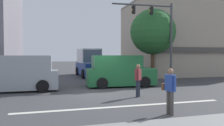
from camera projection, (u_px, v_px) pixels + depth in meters
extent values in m
plane|color=#3D3D3F|center=(105.00, 92.00, 12.47)|extent=(120.00, 120.00, 0.00)
cube|color=silver|center=(126.00, 106.00, 9.10)|extent=(9.00, 0.24, 0.01)
cube|color=tan|center=(182.00, 39.00, 25.69)|extent=(12.01, 10.02, 7.92)
cube|color=#4C4742|center=(213.00, 50.00, 20.83)|extent=(11.41, 0.24, 0.50)
cube|color=gray|center=(183.00, 4.00, 25.54)|extent=(12.01, 10.02, 0.30)
cylinder|color=#4C3823|center=(153.00, 64.00, 18.96)|extent=(0.32, 0.32, 2.67)
sphere|color=#28602D|center=(153.00, 32.00, 18.85)|extent=(3.91, 3.91, 3.91)
cylinder|color=#47474C|center=(171.00, 43.00, 17.28)|extent=(0.18, 0.18, 6.20)
cylinder|color=#47474C|center=(143.00, 5.00, 16.64)|extent=(4.80, 0.37, 0.12)
cube|color=black|center=(152.00, 11.00, 16.81)|extent=(0.21, 0.25, 0.60)
sphere|color=black|center=(150.00, 8.00, 16.78)|extent=(0.12, 0.12, 0.12)
sphere|color=orange|center=(150.00, 11.00, 16.79)|extent=(0.12, 0.12, 0.12)
sphere|color=black|center=(150.00, 13.00, 16.79)|extent=(0.12, 0.12, 0.12)
cube|color=black|center=(134.00, 10.00, 16.50)|extent=(0.21, 0.25, 0.60)
sphere|color=black|center=(132.00, 7.00, 16.47)|extent=(0.12, 0.12, 0.12)
sphere|color=orange|center=(132.00, 10.00, 16.47)|extent=(0.12, 0.12, 0.12)
sphere|color=black|center=(132.00, 12.00, 16.48)|extent=(0.12, 0.12, 0.12)
cube|color=navy|center=(90.00, 69.00, 21.72)|extent=(2.22, 5.68, 1.20)
cube|color=silver|center=(89.00, 56.00, 22.20)|extent=(2.04, 3.47, 1.40)
cube|color=#475666|center=(93.00, 56.00, 20.56)|extent=(1.75, 0.13, 1.19)
cylinder|color=black|center=(104.00, 73.00, 20.39)|extent=(0.27, 0.85, 0.84)
cylinder|color=black|center=(83.00, 74.00, 19.78)|extent=(0.27, 0.85, 0.84)
cylinder|color=black|center=(96.00, 71.00, 23.69)|extent=(0.27, 0.85, 0.84)
cylinder|color=black|center=(77.00, 71.00, 23.08)|extent=(0.27, 0.85, 0.84)
cube|color=#1E6033|center=(121.00, 77.00, 14.91)|extent=(4.70, 2.12, 1.10)
cube|color=#1E6033|center=(116.00, 62.00, 14.81)|extent=(3.30, 1.99, 0.90)
cube|color=#475666|center=(139.00, 62.00, 15.15)|extent=(0.16, 1.66, 0.76)
cylinder|color=black|center=(136.00, 79.00, 16.12)|extent=(0.73, 0.24, 0.72)
cylinder|color=black|center=(145.00, 82.00, 14.33)|extent=(0.73, 0.24, 0.72)
cylinder|color=black|center=(98.00, 80.00, 15.52)|extent=(0.73, 0.24, 0.72)
cylinder|color=black|center=(102.00, 83.00, 13.73)|extent=(0.73, 0.24, 0.72)
cube|color=#999EA3|center=(18.00, 80.00, 12.95)|extent=(4.64, 1.95, 1.10)
cube|color=#999EA3|center=(24.00, 63.00, 12.99)|extent=(3.24, 1.88, 0.90)
cylinder|color=black|center=(43.00, 86.00, 12.43)|extent=(0.72, 0.22, 0.72)
cylinder|color=black|center=(44.00, 82.00, 14.21)|extent=(0.72, 0.22, 0.72)
cylinder|color=#4C4742|center=(172.00, 104.00, 7.69)|extent=(0.14, 0.14, 0.86)
cylinder|color=#4C4742|center=(168.00, 103.00, 7.85)|extent=(0.14, 0.14, 0.86)
cube|color=#2D4CA5|center=(170.00, 83.00, 7.74)|extent=(0.27, 0.39, 0.58)
sphere|color=#9E7051|center=(170.00, 71.00, 7.73)|extent=(0.22, 0.22, 0.22)
cylinder|color=#2D4CA5|center=(175.00, 84.00, 7.52)|extent=(0.09, 0.09, 0.56)
cylinder|color=#2D4CA5|center=(166.00, 82.00, 7.96)|extent=(0.09, 0.09, 0.56)
cube|color=brown|center=(165.00, 87.00, 8.06)|extent=(0.29, 0.16, 0.24)
cylinder|color=#232838|center=(137.00, 89.00, 11.03)|extent=(0.14, 0.14, 0.86)
cylinder|color=#232838|center=(139.00, 88.00, 11.19)|extent=(0.14, 0.14, 0.86)
cube|color=maroon|center=(138.00, 74.00, 11.08)|extent=(0.41, 0.41, 0.58)
sphere|color=#9E7051|center=(138.00, 66.00, 11.07)|extent=(0.22, 0.22, 0.22)
cylinder|color=maroon|center=(136.00, 75.00, 10.88)|extent=(0.09, 0.09, 0.56)
cylinder|color=maroon|center=(140.00, 74.00, 11.29)|extent=(0.09, 0.09, 0.56)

